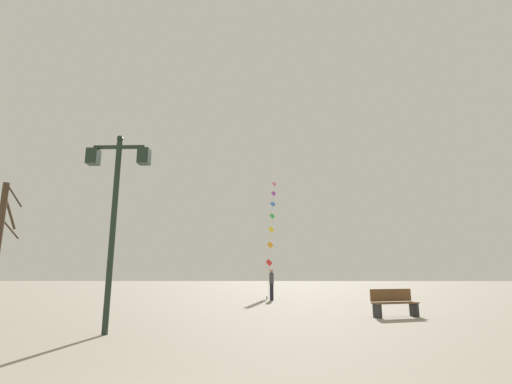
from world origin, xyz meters
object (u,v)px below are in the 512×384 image
(twin_lantern_lamp_post, at_px, (116,192))
(park_bench, at_px, (394,303))
(kite_flyer, at_px, (272,283))
(kite_train, at_px, (272,216))

(twin_lantern_lamp_post, distance_m, park_bench, 9.37)
(twin_lantern_lamp_post, relative_size, kite_flyer, 2.82)
(twin_lantern_lamp_post, height_order, kite_train, kite_train)
(kite_train, xyz_separation_m, kite_flyer, (-0.23, -8.49, -5.10))
(kite_train, bearing_deg, kite_flyer, -91.57)
(kite_train, height_order, kite_flyer, kite_train)
(kite_train, xyz_separation_m, park_bench, (3.65, -17.14, -5.56))
(kite_train, relative_size, park_bench, 8.69)
(twin_lantern_lamp_post, distance_m, kite_flyer, 13.54)
(twin_lantern_lamp_post, bearing_deg, kite_train, 78.55)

